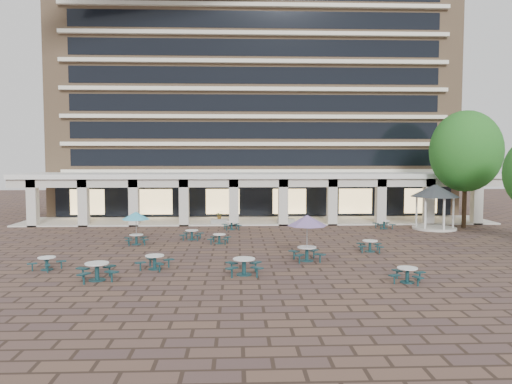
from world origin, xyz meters
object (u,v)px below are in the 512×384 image
at_px(gazebo, 435,196).
at_px(planter_left, 219,220).
at_px(picnic_table_1, 155,261).
at_px(picnic_table_0, 47,262).
at_px(planter_right, 286,219).
at_px(picnic_table_2, 244,265).

distance_m(gazebo, planter_left, 17.98).
bearing_deg(picnic_table_1, gazebo, 51.23).
relative_size(picnic_table_0, picnic_table_1, 0.94).
bearing_deg(planter_right, picnic_table_1, -116.58).
bearing_deg(planter_left, planter_right, 0.00).
bearing_deg(picnic_table_2, planter_left, 94.72).
distance_m(picnic_table_1, planter_right, 19.07).
bearing_deg(picnic_table_0, picnic_table_1, 21.73).
height_order(picnic_table_0, picnic_table_1, picnic_table_1).
bearing_deg(picnic_table_1, picnic_table_0, -163.42).
relative_size(picnic_table_1, picnic_table_2, 1.04).
bearing_deg(planter_right, picnic_table_0, -129.67).
xyz_separation_m(picnic_table_1, gazebo, (20.30, 13.71, 2.28)).
height_order(picnic_table_1, picnic_table_2, picnic_table_2).
bearing_deg(gazebo, picnic_table_1, -145.96).
distance_m(picnic_table_2, gazebo, 21.91).
bearing_deg(gazebo, picnic_table_2, -135.95).
bearing_deg(picnic_table_2, planter_right, 77.09).
relative_size(picnic_table_1, planter_right, 1.30).
height_order(picnic_table_1, planter_left, planter_left).
bearing_deg(planter_left, picnic_table_0, -116.15).
xyz_separation_m(gazebo, planter_left, (-17.52, 3.34, -2.27)).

